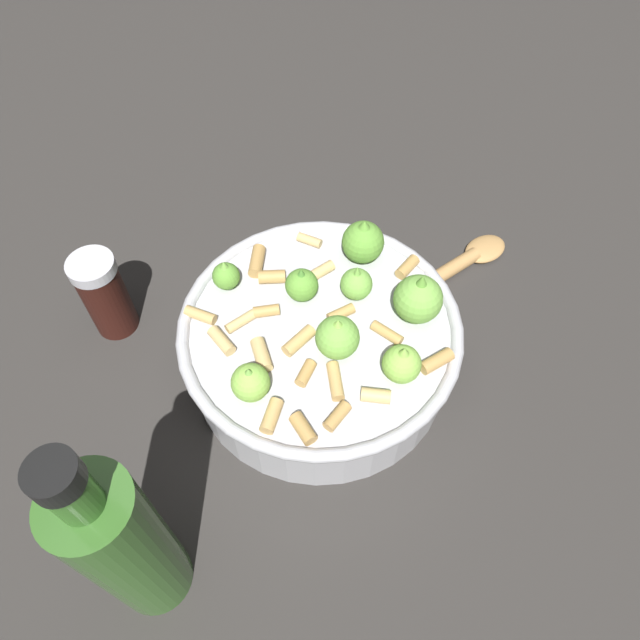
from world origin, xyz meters
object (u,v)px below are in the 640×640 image
pepper_shaker (105,295)px  olive_oil_bottle (125,545)px  cooking_pan (322,340)px  wooden_spoon (431,281)px

pepper_shaker → olive_oil_bottle: olive_oil_bottle is taller
cooking_pan → wooden_spoon: size_ratio=1.24×
pepper_shaker → cooking_pan: bearing=-11.1°
pepper_shaker → wooden_spoon: bearing=10.5°
pepper_shaker → wooden_spoon: pepper_shaker is taller
pepper_shaker → olive_oil_bottle: bearing=-70.3°
cooking_pan → wooden_spoon: (0.12, 0.10, -0.04)m
olive_oil_bottle → wooden_spoon: 0.40m
cooking_pan → wooden_spoon: bearing=41.8°
cooking_pan → olive_oil_bottle: 0.25m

